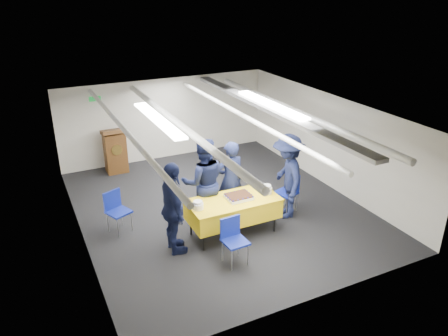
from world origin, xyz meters
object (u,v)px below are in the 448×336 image
Objects in this scene: chair_right at (289,188)px; sheet_cake at (239,197)px; serving_table at (233,209)px; chair_left at (116,207)px; sailor_a at (230,180)px; sailor_c at (173,209)px; sailor_d at (287,176)px; chair_near at (233,236)px; sailor_b at (203,182)px; podium at (115,150)px.

sheet_cake is at bearing -166.07° from chair_right.
sheet_cake reaches higher than serving_table.
chair_right and chair_left have the same top height.
sailor_a is 0.95× the size of sailor_c.
sailor_d reaches higher than chair_left.
chair_near is 0.46× the size of sailor_d.
sailor_d reaches higher than serving_table.
chair_right is at bearing 30.90° from chair_near.
sailor_d reaches higher than chair_right.
sailor_a is 0.90× the size of sailor_b.
serving_table is at bearing 62.69° from chair_near.
sailor_a is at bearing -59.43° from sailor_c.
chair_near is 1.00× the size of chair_right.
sailor_c is (0.81, -1.24, 0.38)m from chair_left.
sailor_b is at bearing 120.47° from serving_table.
podium is (-1.41, 4.17, 0.05)m from serving_table.
sailor_a reaches higher than chair_left.
sailor_a is (0.71, 1.53, 0.33)m from chair_near.
podium is at bearing 5.95° from sailor_c.
chair_near and chair_right have the same top height.
serving_table is 1.44m from sailor_d.
serving_table is 1.06× the size of sailor_a.
sailor_d is (-0.19, -0.19, 0.40)m from chair_right.
sailor_c is 2.68m from sailor_d.
sailor_a reaches higher than chair_near.
chair_near is (0.96, -5.02, -0.08)m from podium.
sailor_d reaches higher than podium.
sailor_a is 1.22m from sailor_d.
sailor_b is at bearing 127.23° from sheet_cake.
chair_near is (-0.56, -0.84, -0.28)m from sheet_cake.
sailor_d is (1.82, 1.01, 0.40)m from chair_near.
podium is at bearing -61.99° from sailor_a.
sailor_b reaches higher than chair_left.
chair_right is at bearing 12.55° from serving_table.
chair_left is at bearing -2.96° from sailor_b.
serving_table is 2.11× the size of chair_left.
sailor_d is (1.10, -0.52, 0.07)m from sailor_a.
podium is at bearing 127.95° from chair_right.
podium is 1.44× the size of chair_right.
chair_left is 0.50× the size of sailor_a.
sailor_a is at bearing -11.28° from chair_left.
chair_near is at bearing -149.10° from chair_right.
chair_left is at bearing 129.56° from chair_near.
podium is at bearing -126.14° from sailor_d.
serving_table is 0.83m from sailor_b.
sailor_b is (1.73, -0.52, 0.43)m from chair_left.
serving_table is 1.47× the size of podium.
sailor_b is at bearing -47.60° from sailor_c.
sailor_c is (0.12, -4.25, 0.30)m from podium.
sailor_c is (-1.29, -0.09, 0.35)m from serving_table.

